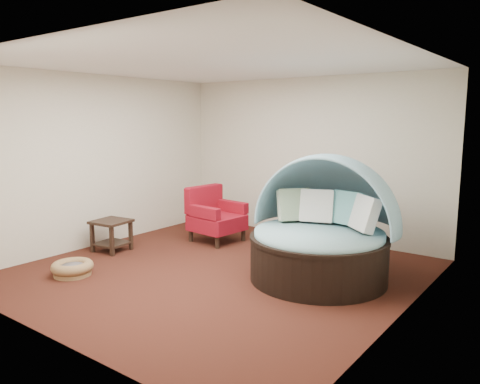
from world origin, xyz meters
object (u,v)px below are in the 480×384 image
Objects in this scene: canopy_daybed at (322,221)px; pet_basket at (72,268)px; side_table at (111,231)px; red_armchair at (215,216)px.

canopy_daybed is 3.41m from pet_basket.
side_table is at bearing -169.41° from canopy_daybed.
pet_basket is 0.76× the size of red_armchair.
red_armchair reaches higher than side_table.
red_armchair is (0.37, 2.54, 0.33)m from pet_basket.
pet_basket is 1.21m from side_table.
red_armchair is 1.60× the size of side_table.
red_armchair is at bearing 161.17° from canopy_daybed.
red_armchair is (-2.35, 0.59, -0.33)m from canopy_daybed.
red_armchair reaches higher than pet_basket.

